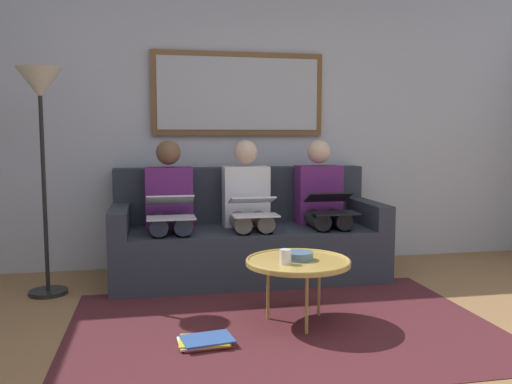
# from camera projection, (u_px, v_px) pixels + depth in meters

# --- Properties ---
(wall_rear) EXTENTS (6.00, 0.12, 2.60)m
(wall_rear) POSITION_uv_depth(u_px,v_px,m) (237.00, 122.00, 4.82)
(wall_rear) COLOR #B7BCC6
(wall_rear) RESTS_ON ground_plane
(area_rug) EXTENTS (2.60, 1.80, 0.01)m
(area_rug) POSITION_uv_depth(u_px,v_px,m) (283.00, 326.00, 3.25)
(area_rug) COLOR #4C1E23
(area_rug) RESTS_ON ground_plane
(couch) EXTENTS (2.20, 0.90, 0.90)m
(couch) POSITION_uv_depth(u_px,v_px,m) (246.00, 239.00, 4.46)
(couch) COLOR #2D333D
(couch) RESTS_ON ground_plane
(framed_mirror) EXTENTS (1.54, 0.05, 0.74)m
(framed_mirror) POSITION_uv_depth(u_px,v_px,m) (239.00, 94.00, 4.71)
(framed_mirror) COLOR brown
(coffee_table) EXTENTS (0.65, 0.65, 0.41)m
(coffee_table) POSITION_uv_depth(u_px,v_px,m) (298.00, 262.00, 3.28)
(coffee_table) COLOR tan
(coffee_table) RESTS_ON ground_plane
(cup) EXTENTS (0.07, 0.07, 0.09)m
(cup) POSITION_uv_depth(u_px,v_px,m) (285.00, 257.00, 3.18)
(cup) COLOR silver
(cup) RESTS_ON coffee_table
(bowl) EXTENTS (0.18, 0.18, 0.05)m
(bowl) POSITION_uv_depth(u_px,v_px,m) (299.00, 256.00, 3.29)
(bowl) COLOR slate
(bowl) RESTS_ON coffee_table
(person_left) EXTENTS (0.38, 0.58, 1.14)m
(person_left) POSITION_uv_depth(u_px,v_px,m) (322.00, 203.00, 4.48)
(person_left) COLOR #66236B
(person_left) RESTS_ON couch
(laptop_black) EXTENTS (0.36, 0.37, 0.16)m
(laptop_black) POSITION_uv_depth(u_px,v_px,m) (331.00, 204.00, 4.25)
(laptop_black) COLOR black
(person_middle) EXTENTS (0.38, 0.58, 1.14)m
(person_middle) POSITION_uv_depth(u_px,v_px,m) (248.00, 205.00, 4.36)
(person_middle) COLOR silver
(person_middle) RESTS_ON couch
(laptop_white) EXTENTS (0.35, 0.33, 0.15)m
(laptop_white) POSITION_uv_depth(u_px,v_px,m) (253.00, 207.00, 4.12)
(laptop_white) COLOR white
(person_right) EXTENTS (0.38, 0.58, 1.14)m
(person_right) POSITION_uv_depth(u_px,v_px,m) (170.00, 207.00, 4.23)
(person_right) COLOR #66236B
(person_right) RESTS_ON couch
(laptop_silver) EXTENTS (0.36, 0.39, 0.17)m
(laptop_silver) POSITION_uv_depth(u_px,v_px,m) (171.00, 208.00, 4.01)
(laptop_silver) COLOR silver
(magazine_stack) EXTENTS (0.32, 0.25, 0.04)m
(magazine_stack) POSITION_uv_depth(u_px,v_px,m) (205.00, 341.00, 2.96)
(magazine_stack) COLOR red
(magazine_stack) RESTS_ON ground_plane
(standing_lamp) EXTENTS (0.32, 0.32, 1.66)m
(standing_lamp) POSITION_uv_depth(u_px,v_px,m) (41.00, 108.00, 3.79)
(standing_lamp) COLOR black
(standing_lamp) RESTS_ON ground_plane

